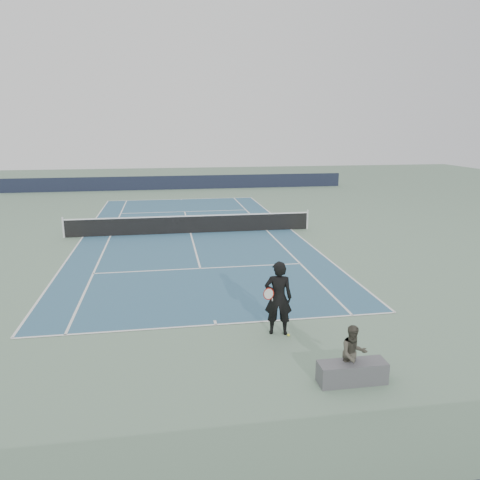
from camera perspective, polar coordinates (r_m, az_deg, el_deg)
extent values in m
plane|color=slate|center=(24.86, -6.05, 0.83)|extent=(80.00, 80.00, 0.00)
cube|color=#325C77|center=(24.86, -6.05, 0.84)|extent=(10.97, 23.77, 0.01)
cylinder|color=silver|center=(25.23, -20.75, 1.43)|extent=(0.10, 0.10, 1.07)
cylinder|color=silver|center=(25.89, 8.21, 2.49)|extent=(0.10, 0.10, 1.07)
cube|color=black|center=(24.76, -6.08, 1.86)|extent=(12.80, 0.03, 0.90)
cube|color=white|center=(24.67, -6.11, 2.93)|extent=(12.80, 0.04, 0.06)
cube|color=black|center=(42.40, -7.55, 6.96)|extent=(30.00, 0.25, 1.20)
imported|color=black|center=(12.71, 4.69, -7.04)|extent=(0.89, 0.72, 2.06)
torus|color=#99170C|center=(12.55, 3.51, -6.56)|extent=(0.34, 0.18, 0.36)
cylinder|color=white|center=(12.55, 3.51, -6.56)|extent=(0.29, 0.14, 0.32)
cylinder|color=white|center=(12.69, 3.99, -7.58)|extent=(0.08, 0.13, 0.27)
sphere|color=yellow|center=(12.94, 5.93, -11.45)|extent=(0.07, 0.07, 0.07)
cube|color=#525257|center=(10.99, 13.50, -15.41)|extent=(1.52, 0.49, 0.49)
imported|color=#434036|center=(10.78, 13.64, -13.35)|extent=(0.63, 0.50, 1.30)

